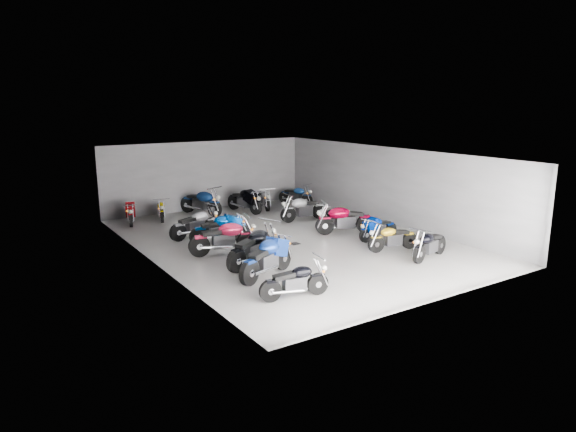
% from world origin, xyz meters
% --- Properties ---
extents(ground, '(14.00, 14.00, 0.00)m').
position_xyz_m(ground, '(0.00, 0.00, 0.00)').
color(ground, '#A19E98').
rests_on(ground, ground).
extents(wall_back, '(10.00, 0.10, 3.20)m').
position_xyz_m(wall_back, '(0.00, 7.00, 1.60)').
color(wall_back, gray).
rests_on(wall_back, ground).
extents(wall_left, '(0.10, 14.00, 3.20)m').
position_xyz_m(wall_left, '(-5.00, 0.00, 1.60)').
color(wall_left, gray).
rests_on(wall_left, ground).
extents(wall_right, '(0.10, 14.00, 3.20)m').
position_xyz_m(wall_right, '(5.00, 0.00, 1.60)').
color(wall_right, gray).
rests_on(wall_right, ground).
extents(ceiling, '(10.00, 14.00, 0.04)m').
position_xyz_m(ceiling, '(0.00, 0.00, 3.22)').
color(ceiling, black).
rests_on(ceiling, wall_back).
extents(drain_grate, '(0.32, 0.32, 0.01)m').
position_xyz_m(drain_grate, '(0.00, -0.50, 0.01)').
color(drain_grate, black).
rests_on(drain_grate, ground).
extents(motorcycle_left_a, '(1.92, 0.52, 0.85)m').
position_xyz_m(motorcycle_left_a, '(-2.90, -4.86, 0.46)').
color(motorcycle_left_a, black).
rests_on(motorcycle_left_a, ground).
extents(motorcycle_left_b, '(2.25, 1.09, 1.05)m').
position_xyz_m(motorcycle_left_b, '(-2.65, -3.03, 0.57)').
color(motorcycle_left_b, black).
rests_on(motorcycle_left_b, ground).
extents(motorcycle_left_c, '(2.26, 1.05, 1.05)m').
position_xyz_m(motorcycle_left_c, '(-2.45, -1.87, 0.57)').
color(motorcycle_left_c, black).
rests_on(motorcycle_left_c, ground).
extents(motorcycle_left_d, '(2.32, 0.70, 1.03)m').
position_xyz_m(motorcycle_left_d, '(-2.70, -0.30, 0.56)').
color(motorcycle_left_d, black).
rests_on(motorcycle_left_d, ground).
extents(motorcycle_left_e, '(2.20, 0.54, 0.97)m').
position_xyz_m(motorcycle_left_e, '(-2.22, 1.01, 0.53)').
color(motorcycle_left_e, black).
rests_on(motorcycle_left_e, ground).
extents(motorcycle_left_f, '(2.14, 0.58, 0.95)m').
position_xyz_m(motorcycle_left_f, '(-2.64, 2.25, 0.52)').
color(motorcycle_left_f, black).
rests_on(motorcycle_left_f, ground).
extents(motorcycle_right_a, '(1.98, 0.64, 0.89)m').
position_xyz_m(motorcycle_right_a, '(2.66, -4.38, 0.48)').
color(motorcycle_right_a, black).
rests_on(motorcycle_right_a, ground).
extents(motorcycle_right_b, '(1.90, 0.55, 0.84)m').
position_xyz_m(motorcycle_right_b, '(2.31, -3.06, 0.46)').
color(motorcycle_right_b, black).
rests_on(motorcycle_right_b, ground).
extents(motorcycle_right_c, '(1.85, 0.39, 0.81)m').
position_xyz_m(motorcycle_right_c, '(2.87, -1.72, 0.44)').
color(motorcycle_right_c, black).
rests_on(motorcycle_right_c, ground).
extents(motorcycle_right_d, '(2.22, 1.07, 1.03)m').
position_xyz_m(motorcycle_right_d, '(2.38, -0.38, 0.56)').
color(motorcycle_right_d, black).
rests_on(motorcycle_right_d, ground).
extents(motorcycle_right_e, '(1.86, 0.57, 0.83)m').
position_xyz_m(motorcycle_right_e, '(2.59, 0.55, 0.45)').
color(motorcycle_right_e, black).
rests_on(motorcycle_right_e, ground).
extents(motorcycle_right_f, '(2.23, 0.50, 0.98)m').
position_xyz_m(motorcycle_right_f, '(2.34, 2.32, 0.53)').
color(motorcycle_right_f, black).
rests_on(motorcycle_right_f, ground).
extents(motorcycle_back_a, '(0.73, 1.99, 0.90)m').
position_xyz_m(motorcycle_back_a, '(-4.01, 5.87, 0.49)').
color(motorcycle_back_a, black).
rests_on(motorcycle_back_a, ground).
extents(motorcycle_back_b, '(0.65, 1.82, 0.82)m').
position_xyz_m(motorcycle_back_b, '(-2.71, 5.87, 0.45)').
color(motorcycle_back_b, black).
rests_on(motorcycle_back_b, ground).
extents(motorcycle_back_c, '(1.10, 2.26, 1.05)m').
position_xyz_m(motorcycle_back_c, '(-0.84, 5.86, 0.58)').
color(motorcycle_back_c, black).
rests_on(motorcycle_back_c, ground).
extents(motorcycle_back_d, '(0.65, 2.28, 1.01)m').
position_xyz_m(motorcycle_back_d, '(1.07, 5.27, 0.55)').
color(motorcycle_back_d, black).
rests_on(motorcycle_back_d, ground).
extents(motorcycle_back_e, '(0.71, 1.90, 0.86)m').
position_xyz_m(motorcycle_back_e, '(2.23, 5.47, 0.47)').
color(motorcycle_back_e, black).
rests_on(motorcycle_back_e, ground).
extents(motorcycle_back_f, '(0.80, 1.93, 0.88)m').
position_xyz_m(motorcycle_back_f, '(4.01, 5.39, 0.48)').
color(motorcycle_back_f, black).
rests_on(motorcycle_back_f, ground).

